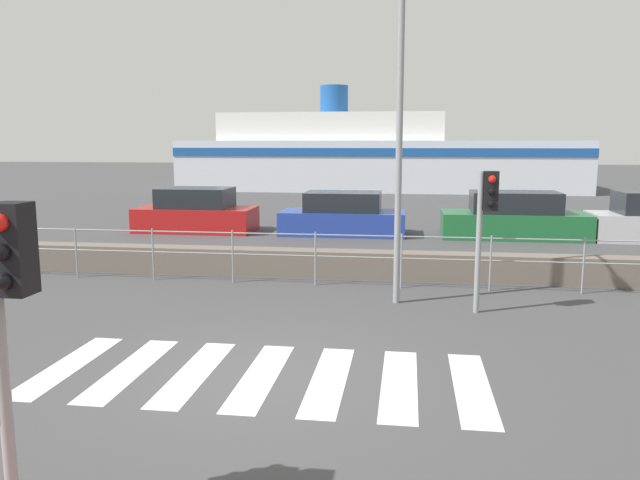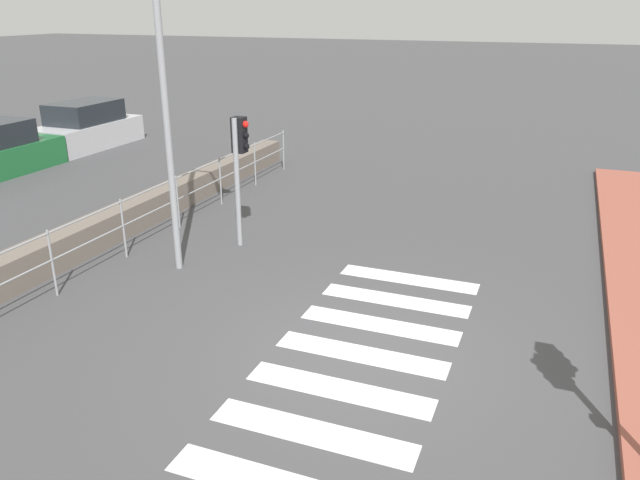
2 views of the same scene
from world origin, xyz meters
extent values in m
plane|color=#424244|center=(0.00, 0.00, 0.00)|extent=(160.00, 160.00, 0.00)
cube|color=silver|center=(-1.74, 0.00, 0.00)|extent=(0.45, 2.40, 0.01)
cube|color=silver|center=(-0.84, 0.00, 0.00)|extent=(0.45, 2.40, 0.01)
cube|color=silver|center=(0.06, 0.00, 0.00)|extent=(0.45, 2.40, 0.01)
cube|color=silver|center=(0.96, 0.00, 0.00)|extent=(0.45, 2.40, 0.01)
cube|color=silver|center=(1.86, 0.00, 0.00)|extent=(0.45, 2.40, 0.01)
cube|color=silver|center=(2.76, 0.00, 0.00)|extent=(0.45, 2.40, 0.01)
cube|color=#6B6056|center=(0.00, 6.14, 0.30)|extent=(20.08, 0.55, 0.61)
cylinder|color=gray|center=(0.00, 5.26, 1.09)|extent=(18.07, 0.03, 0.03)
cylinder|color=gray|center=(0.00, 5.26, 0.63)|extent=(18.07, 0.03, 0.03)
cylinder|color=gray|center=(0.00, 5.26, 0.57)|extent=(0.04, 0.04, 1.15)
cylinder|color=gray|center=(1.81, 5.26, 0.57)|extent=(0.04, 0.04, 1.15)
cylinder|color=gray|center=(3.61, 5.26, 0.57)|extent=(0.04, 0.04, 1.15)
cylinder|color=gray|center=(5.42, 5.26, 0.57)|extent=(0.04, 0.04, 1.15)
cylinder|color=gray|center=(7.23, 5.26, 0.57)|extent=(0.04, 0.04, 1.15)
cylinder|color=gray|center=(9.04, 5.26, 0.57)|extent=(0.04, 0.04, 1.15)
cylinder|color=gray|center=(3.17, 3.55, 1.26)|extent=(0.10, 0.10, 2.52)
cube|color=black|center=(3.34, 3.55, 2.18)|extent=(0.24, 0.24, 0.68)
sphere|color=red|center=(3.34, 3.41, 2.40)|extent=(0.13, 0.13, 0.13)
sphere|color=black|center=(3.34, 3.41, 2.18)|extent=(0.13, 0.13, 0.13)
sphere|color=black|center=(3.34, 3.41, 1.97)|extent=(0.13, 0.13, 0.13)
cylinder|color=gray|center=(1.74, 4.04, 3.00)|extent=(0.12, 0.12, 6.00)
cube|color=#BCBCC1|center=(9.48, 12.72, 0.42)|extent=(3.82, 1.74, 0.83)
cube|color=#1E2328|center=(9.48, 12.72, 1.17)|extent=(2.29, 1.53, 0.68)
camera|label=1|loc=(1.92, -7.57, 3.03)|focal=35.00mm
camera|label=2|loc=(-7.10, -2.19, 4.50)|focal=35.00mm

